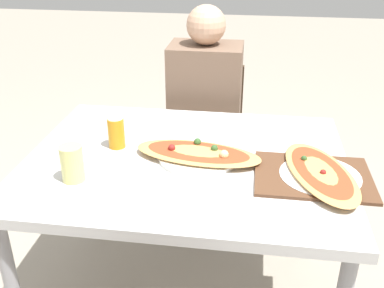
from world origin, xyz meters
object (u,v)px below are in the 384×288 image
object	(u,v)px
person_seated	(205,103)
soda_can	(116,133)
dining_table	(186,174)
pizza_second	(320,173)
pizza_main	(198,154)
chair_far_seated	(207,132)
drink_glass	(72,163)

from	to	relation	value
person_seated	soda_can	world-z (taller)	person_seated
dining_table	pizza_second	bearing A→B (deg)	-9.59
dining_table	person_seated	world-z (taller)	person_seated
dining_table	pizza_main	distance (m)	0.10
chair_far_seated	pizza_main	xyz separation A→B (m)	(0.05, -0.79, 0.28)
chair_far_seated	drink_glass	xyz separation A→B (m)	(-0.35, -1.01, 0.33)
person_seated	pizza_second	size ratio (longest dim) A/B	2.45
person_seated	soda_can	xyz separation A→B (m)	(-0.28, -0.63, 0.11)
dining_table	soda_can	world-z (taller)	soda_can
pizza_second	drink_glass	bearing A→B (deg)	-171.18
chair_far_seated	person_seated	xyz separation A→B (m)	(-0.00, -0.11, 0.22)
chair_far_seated	person_seated	distance (m)	0.24
pizza_second	soda_can	bearing A→B (deg)	170.05
dining_table	pizza_main	world-z (taller)	pizza_main
pizza_main	pizza_second	xyz separation A→B (m)	(0.44, -0.09, -0.00)
chair_far_seated	person_seated	bearing A→B (deg)	90.00
pizza_second	person_seated	bearing A→B (deg)	122.87
dining_table	soda_can	bearing A→B (deg)	169.43
soda_can	drink_glass	size ratio (longest dim) A/B	0.97
pizza_main	dining_table	bearing A→B (deg)	-176.39
chair_far_seated	soda_can	size ratio (longest dim) A/B	6.82
dining_table	person_seated	xyz separation A→B (m)	(-0.01, 0.69, 0.03)
pizza_main	drink_glass	size ratio (longest dim) A/B	3.91
pizza_main	soda_can	distance (m)	0.34
chair_far_seated	drink_glass	bearing A→B (deg)	70.70
chair_far_seated	soda_can	bearing A→B (deg)	69.44
dining_table	drink_glass	distance (m)	0.44
pizza_main	pizza_second	bearing A→B (deg)	-10.92
pizza_second	chair_far_seated	bearing A→B (deg)	119.48
dining_table	drink_glass	bearing A→B (deg)	-149.39
dining_table	chair_far_seated	size ratio (longest dim) A/B	1.42
dining_table	pizza_second	world-z (taller)	pizza_second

